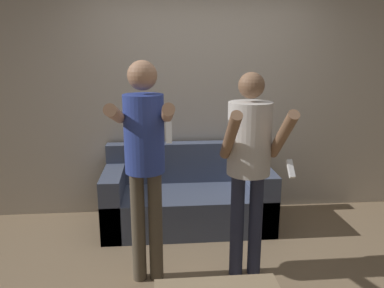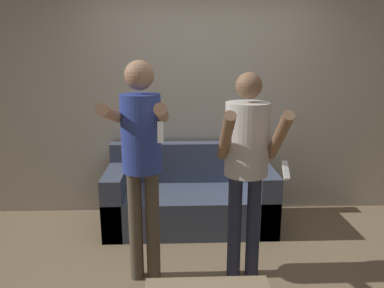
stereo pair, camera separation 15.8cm
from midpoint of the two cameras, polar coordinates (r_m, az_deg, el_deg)
wall_back at (r=4.20m, az=2.95°, el=7.58°), size 6.40×0.06×2.70m
couch at (r=4.04m, az=0.84°, el=-8.33°), size 1.73×0.80×0.83m
person_standing_left at (r=2.82m, az=-6.14°, el=-0.79°), size 0.42×0.73×1.75m
person_standing_right at (r=2.90m, az=9.91°, el=-1.60°), size 0.46×0.63×1.67m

